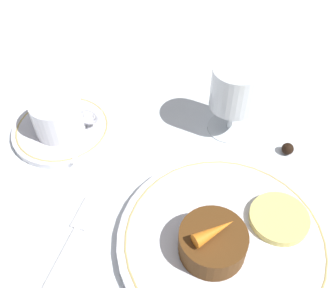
{
  "coord_description": "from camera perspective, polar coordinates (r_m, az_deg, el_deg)",
  "views": [
    {
      "loc": [
        -0.02,
        -0.3,
        0.46
      ],
      "look_at": [
        -0.04,
        0.09,
        0.04
      ],
      "focal_mm": 42.0,
      "sensor_mm": 36.0,
      "label": 1
    }
  ],
  "objects": [
    {
      "name": "coffee_cup",
      "position": [
        0.64,
        -15.67,
        4.04
      ],
      "size": [
        0.11,
        0.08,
        0.06
      ],
      "color": "white",
      "rests_on": "saucer"
    },
    {
      "name": "saucer",
      "position": [
        0.66,
        -15.05,
        2.12
      ],
      "size": [
        0.16,
        0.16,
        0.01
      ],
      "color": "white",
      "rests_on": "ground_plane"
    },
    {
      "name": "spoon",
      "position": [
        0.64,
        -11.27,
        2.11
      ],
      "size": [
        0.03,
        0.12,
        0.0
      ],
      "color": "silver",
      "rests_on": "saucer"
    },
    {
      "name": "carrot_garnish",
      "position": [
        0.47,
        6.78,
        -12.44
      ],
      "size": [
        0.06,
        0.04,
        0.02
      ],
      "color": "orange",
      "rests_on": "dessert_cake"
    },
    {
      "name": "dinner_plate",
      "position": [
        0.52,
        8.1,
        -13.65
      ],
      "size": [
        0.27,
        0.27,
        0.01
      ],
      "color": "white",
      "rests_on": "ground_plane"
    },
    {
      "name": "wine_glass",
      "position": [
        0.6,
        9.65,
        7.51
      ],
      "size": [
        0.07,
        0.07,
        0.12
      ],
      "color": "silver",
      "rests_on": "ground_plane"
    },
    {
      "name": "chocolate_truffle",
      "position": [
        0.63,
        16.96,
        -0.66
      ],
      "size": [
        0.02,
        0.02,
        0.02
      ],
      "color": "black",
      "rests_on": "ground_plane"
    },
    {
      "name": "pineapple_slice",
      "position": [
        0.54,
        15.82,
        -10.32
      ],
      "size": [
        0.08,
        0.08,
        0.01
      ],
      "color": "#EFE075",
      "rests_on": "dinner_plate"
    },
    {
      "name": "fork",
      "position": [
        0.54,
        -13.99,
        -13.46
      ],
      "size": [
        0.06,
        0.18,
        0.01
      ],
      "color": "silver",
      "rests_on": "ground_plane"
    },
    {
      "name": "ground_plane",
      "position": [
        0.55,
        3.98,
        -9.92
      ],
      "size": [
        3.0,
        3.0,
        0.0
      ],
      "primitive_type": "plane",
      "color": "white"
    },
    {
      "name": "dessert_cake",
      "position": [
        0.49,
        6.5,
        -14.01
      ],
      "size": [
        0.08,
        0.08,
        0.04
      ],
      "color": "#563314",
      "rests_on": "dinner_plate"
    }
  ]
}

